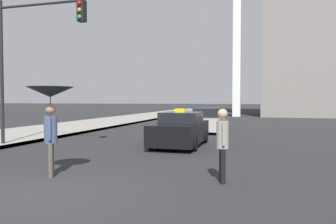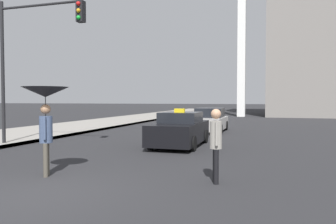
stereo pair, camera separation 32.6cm
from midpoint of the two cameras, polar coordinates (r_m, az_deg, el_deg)
The scene contains 8 objects.
ground_plane at distance 7.63m, azimuth -21.27°, elevation -12.89°, with size 300.00×300.00×0.00m, color #262628.
taxi at distance 13.93m, azimuth 2.74°, elevation -3.16°, with size 1.91×4.08×1.59m.
sedan_red at distance 20.32m, azimuth 7.69°, elevation -1.55°, with size 1.91×4.25×1.45m.
pedestrian_with_umbrella at distance 8.84m, azimuth -19.57°, elevation 1.51°, with size 1.16×1.16×2.29m.
pedestrian_man at distance 7.80m, azimuth 9.52°, elevation -4.75°, with size 0.34×0.44×1.75m.
traffic_light at distance 14.35m, azimuth -21.91°, elevation 10.89°, with size 3.92×0.38×6.01m.
building_tower_near at distance 46.27m, azimuth 25.86°, elevation 15.98°, with size 13.69×13.20×26.41m.
monument_cross at distance 40.57m, azimuth 12.99°, elevation 16.91°, with size 9.58×0.90×21.77m.
Camera 2 is at (4.74, -5.73, 1.96)m, focal length 35.00 mm.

